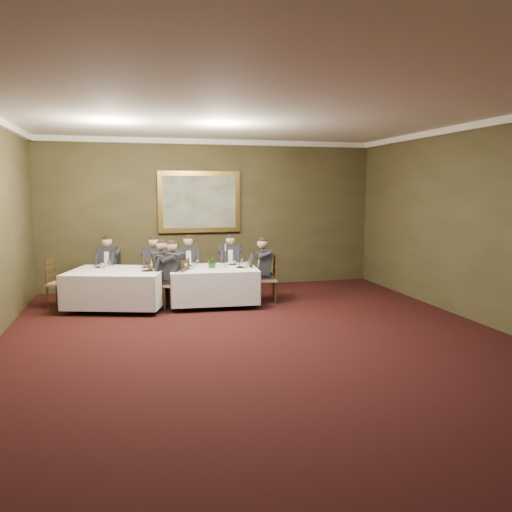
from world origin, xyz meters
name	(u,v)px	position (x,y,z in m)	size (l,w,h in m)	color
ground	(268,349)	(0.00, 0.00, 0.00)	(10.00, 10.00, 0.00)	black
ceiling	(269,105)	(0.00, 0.00, 3.50)	(8.00, 10.00, 0.10)	silver
back_wall	(212,214)	(0.00, 5.00, 1.75)	(8.00, 0.10, 3.50)	#34301A
right_wall	(505,226)	(4.00, 0.00, 1.75)	(0.10, 10.00, 3.50)	#34301A
crown_molding	(269,109)	(0.00, 0.00, 3.44)	(8.00, 10.00, 0.12)	white
table_main	(213,283)	(-0.31, 3.04, 0.45)	(1.84, 1.45, 0.67)	#331F0E
table_second	(118,286)	(-2.19, 3.18, 0.45)	(2.18, 1.89, 0.67)	#331F0E
chair_main_backleft	(188,283)	(-0.72, 3.97, 0.28)	(0.45, 0.43, 1.00)	#8C6947
diner_main_backleft	(188,273)	(-0.72, 3.96, 0.51)	(0.43, 0.49, 1.35)	black
chair_main_backright	(231,282)	(0.22, 3.90, 0.28)	(0.52, 0.51, 1.00)	#8C6947
diner_main_backright	(231,272)	(0.22, 3.89, 0.51)	(0.50, 0.56, 1.35)	black
chair_main_endleft	(158,293)	(-1.42, 3.12, 0.28)	(0.45, 0.47, 1.00)	#8C6947
diner_main_endleft	(158,282)	(-1.41, 3.12, 0.51)	(0.51, 0.44, 1.35)	black
chair_main_endright	(267,289)	(0.79, 2.96, 0.28)	(0.49, 0.50, 1.00)	#8C6947
diner_main_endright	(266,278)	(0.78, 2.96, 0.51)	(0.54, 0.48, 1.35)	black
chair_sec_backleft	(110,285)	(-2.38, 4.23, 0.28)	(0.54, 0.53, 1.00)	#8C6947
diner_sec_backleft	(109,274)	(-2.39, 4.22, 0.51)	(0.52, 0.57, 1.35)	black
chair_sec_backright	(155,285)	(-1.43, 3.94, 0.28)	(0.50, 0.49, 1.00)	#8C6947
diner_sec_backright	(155,275)	(-1.44, 3.93, 0.51)	(0.47, 0.54, 1.35)	black
chair_sec_endright	(177,295)	(-1.07, 2.83, 0.28)	(0.57, 0.58, 1.00)	#8C6947
diner_sec_endright	(176,283)	(-1.08, 2.84, 0.51)	(0.61, 0.57, 1.35)	black
chair_sec_endleft	(60,294)	(-3.31, 3.52, 0.28)	(0.54, 0.55, 1.00)	#8C6947
centerpiece	(213,261)	(-0.33, 2.99, 0.90)	(0.25, 0.21, 0.27)	#2D5926
candlestick	(225,258)	(-0.05, 3.05, 0.95)	(0.07, 0.07, 0.49)	#BA8038
place_setting_table_main	(191,264)	(-0.70, 3.47, 0.80)	(0.33, 0.31, 0.14)	white
place_setting_table_second	(102,265)	(-2.50, 3.72, 0.80)	(0.33, 0.31, 0.14)	white
painting	(199,202)	(-0.31, 4.94, 2.04)	(1.93, 0.09, 1.44)	gold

